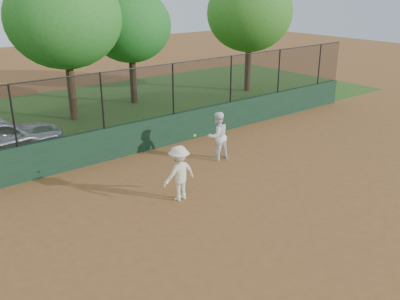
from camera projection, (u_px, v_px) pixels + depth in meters
ground at (227, 220)px, 12.03m from camera, size 80.00×80.00×0.00m
back_wall at (118, 142)px, 16.22m from camera, size 26.00×0.20×1.20m
grass_strip at (56, 120)px, 20.82m from camera, size 36.00×12.00×0.01m
player_second at (218, 136)px, 15.95m from camera, size 0.90×0.72×1.76m
player_main at (179, 173)px, 12.94m from camera, size 1.11×0.68×2.04m
fence_assembly at (114, 98)px, 15.63m from camera, size 26.00×0.06×2.00m
tree_2 at (64, 18)px, 19.39m from camera, size 5.11×4.64×6.79m
tree_3 at (130, 26)px, 22.52m from camera, size 4.26×3.87×5.83m
tree_4 at (250, 13)px, 25.04m from camera, size 5.06×4.60×6.66m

